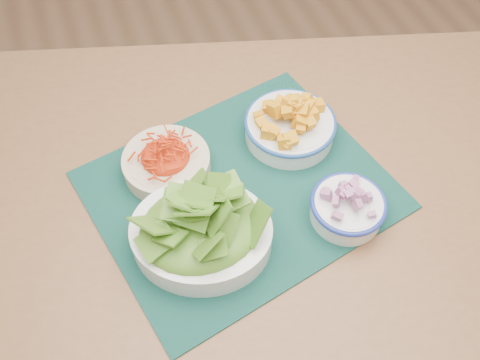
% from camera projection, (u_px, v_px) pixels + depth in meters
% --- Properties ---
extents(ground, '(4.00, 4.00, 0.00)m').
position_uv_depth(ground, '(212.00, 326.00, 1.65)').
color(ground, '#936747').
rests_on(ground, ground).
extents(table, '(1.49, 1.19, 0.75)m').
position_uv_depth(table, '(282.00, 211.00, 1.11)').
color(table, brown).
rests_on(table, ground).
extents(placemat, '(0.62, 0.55, 0.00)m').
position_uv_depth(placemat, '(240.00, 190.00, 1.03)').
color(placemat, black).
rests_on(placemat, table).
extents(carrot_bowl, '(0.22, 0.22, 0.07)m').
position_uv_depth(carrot_bowl, '(166.00, 160.00, 1.03)').
color(carrot_bowl, beige).
rests_on(carrot_bowl, placemat).
extents(squash_bowl, '(0.24, 0.24, 0.09)m').
position_uv_depth(squash_bowl, '(290.00, 122.00, 1.07)').
color(squash_bowl, white).
rests_on(squash_bowl, placemat).
extents(lettuce_bowl, '(0.31, 0.29, 0.12)m').
position_uv_depth(lettuce_bowl, '(201.00, 226.00, 0.91)').
color(lettuce_bowl, white).
rests_on(lettuce_bowl, placemat).
extents(onion_bowl, '(0.14, 0.14, 0.07)m').
position_uv_depth(onion_bowl, '(348.00, 206.00, 0.97)').
color(onion_bowl, white).
rests_on(onion_bowl, placemat).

